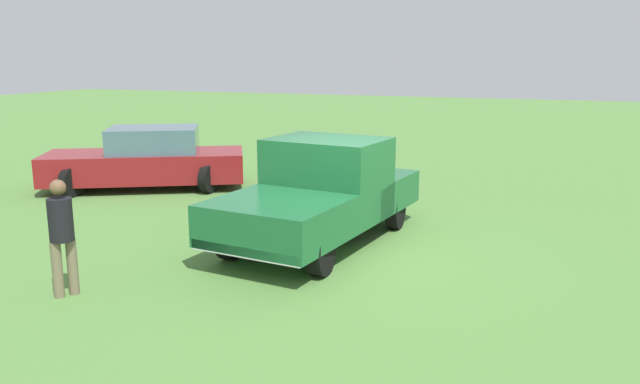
% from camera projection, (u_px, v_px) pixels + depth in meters
% --- Properties ---
extents(ground_plane, '(80.00, 80.00, 0.00)m').
position_uv_depth(ground_plane, '(351.00, 250.00, 10.56)').
color(ground_plane, '#54843D').
extents(pickup_truck, '(4.81, 2.52, 1.79)m').
position_uv_depth(pickup_truck, '(323.00, 190.00, 10.93)').
color(pickup_truck, black).
rests_on(pickup_truck, ground_plane).
extents(sedan_near, '(3.81, 4.99, 1.49)m').
position_uv_depth(sedan_near, '(147.00, 160.00, 15.37)').
color(sedan_near, black).
rests_on(sedan_near, ground_plane).
extents(person_bystander, '(0.44, 0.44, 1.61)m').
position_uv_depth(person_bystander, '(62.00, 232.00, 8.40)').
color(person_bystander, '#7A6B51').
rests_on(person_bystander, ground_plane).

